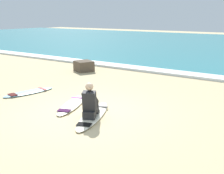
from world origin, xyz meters
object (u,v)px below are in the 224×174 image
object	(u,v)px
surfboard_main	(93,115)
shoreline_rock	(84,66)
surfboard_spare_far	(29,92)
surfer_seated	(90,104)
surfboard_spare_near	(72,104)

from	to	relation	value
surfboard_main	shoreline_rock	bearing A→B (deg)	131.92
surfboard_main	surfboard_spare_far	xyz separation A→B (m)	(-3.34, 0.57, 0.00)
surfer_seated	surfboard_spare_near	size ratio (longest dim) A/B	0.44
surfer_seated	shoreline_rock	xyz separation A→B (m)	(-4.32, 4.95, -0.18)
surfboard_spare_near	surfboard_spare_far	bearing A→B (deg)	175.47
shoreline_rock	surfboard_main	bearing A→B (deg)	-48.08
surfboard_spare_near	surfboard_spare_far	size ratio (longest dim) A/B	1.09
surfboard_spare_near	shoreline_rock	bearing A→B (deg)	125.72
surfboard_spare_far	shoreline_rock	size ratio (longest dim) A/B	2.31
surfboard_main	surfer_seated	size ratio (longest dim) A/B	2.53
surfboard_main	shoreline_rock	size ratio (longest dim) A/B	2.80
surfboard_main	shoreline_rock	xyz separation A→B (m)	(-4.26, 4.74, 0.22)
surfboard_spare_far	surfer_seated	bearing A→B (deg)	-12.74
shoreline_rock	surfboard_spare_near	bearing A→B (deg)	-54.28
surfboard_main	surfboard_spare_far	world-z (taller)	same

